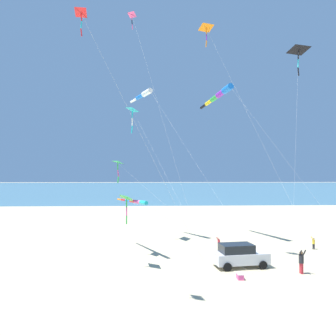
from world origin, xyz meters
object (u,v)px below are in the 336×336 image
Objects in this scene: person_adult_flyer at (301,260)px; kite_windsock_magenta_far_left at (143,95)px; parked_car at (239,255)px; kite_delta_rainbow_low_near at (83,15)px; kite_delta_orange_high_right at (207,29)px; kite_delta_striped_overhead at (299,51)px; kite_delta_white_trailing at (133,17)px; kite_windsock_long_streamer_left at (135,201)px; kite_delta_teal_far_right at (127,198)px; cooler_box at (240,276)px; kite_delta_small_distant at (118,163)px; person_child_green_jacket at (313,242)px; kite_windsock_yellow_midlevel at (219,95)px; kite_delta_purple_drifting at (133,110)px; person_child_grey_jacket at (219,243)px.

kite_windsock_magenta_far_left reaches higher than person_adult_flyer.
kite_delta_rainbow_low_near is (7.27, -10.90, 15.50)m from parked_car.
kite_delta_striped_overhead is at bearing 110.37° from kite_delta_orange_high_right.
kite_delta_white_trailing is 2.10× the size of kite_windsock_long_streamer_left.
kite_delta_striped_overhead is at bearing 128.64° from parked_car.
kite_windsock_long_streamer_left is at bearing 176.18° from kite_delta_teal_far_right.
kite_delta_striped_overhead reaches higher than kite_windsock_long_streamer_left.
cooler_box is 0.06× the size of kite_delta_teal_far_right.
kite_windsock_long_streamer_left is at bearing 123.57° from kite_delta_small_distant.
kite_delta_white_trailing is (-0.87, 0.37, 15.12)m from kite_delta_teal_far_right.
kite_delta_small_distant reaches higher than kite_delta_teal_far_right.
kite_windsock_magenta_far_left is (-11.43, 0.87, 11.30)m from kite_delta_teal_far_right.
kite_delta_rainbow_low_near is 0.80× the size of kite_delta_white_trailing.
kite_delta_rainbow_low_near is 9.58m from kite_delta_white_trailing.
parked_car is 2.45× the size of person_adult_flyer.
person_child_green_jacket is 0.06× the size of kite_delta_striped_overhead.
kite_windsock_magenta_far_left is (-13.50, -12.31, 15.80)m from person_adult_flyer.
kite_windsock_yellow_midlevel is at bearing -120.62° from kite_delta_striped_overhead.
kite_delta_small_distant is 1.03× the size of kite_windsock_long_streamer_left.
cooler_box is 0.04× the size of kite_windsock_magenta_far_left.
kite_windsock_long_streamer_left reaches higher than parked_car.
kite_delta_white_trailing is 10.97m from kite_delta_purple_drifting.
cooler_box is 12.99m from person_child_green_jacket.
kite_delta_purple_drifting reaches higher than person_adult_flyer.
person_child_grey_jacket is 0.07× the size of kite_windsock_magenta_far_left.
kite_delta_striped_overhead is 2.06× the size of kite_windsock_long_streamer_left.
person_adult_flyer is at bearing 62.68° from kite_windsock_long_streamer_left.
kite_windsock_long_streamer_left is (-4.58, 0.31, -0.63)m from kite_delta_teal_far_right.
cooler_box is 23.77m from kite_delta_striped_overhead.
kite_windsock_magenta_far_left reaches higher than kite_delta_teal_far_right.
kite_delta_teal_far_right reaches higher than cooler_box.
kite_delta_white_trailing reaches higher than kite_windsock_magenta_far_left.
parked_car is 10.66m from kite_windsock_long_streamer_left.
person_child_grey_jacket is at bearing 120.76° from kite_delta_white_trailing.
kite_windsock_yellow_midlevel reaches higher than cooler_box.
person_child_green_jacket is at bearing 58.34° from kite_windsock_yellow_midlevel.
parked_car is at bearing 4.38° from person_child_grey_jacket.
person_child_grey_jacket is 9.33m from kite_windsock_long_streamer_left.
kite_delta_white_trailing is at bearing 0.94° from kite_windsock_long_streamer_left.
kite_delta_orange_high_right reaches higher than kite_windsock_magenta_far_left.
parked_car is 3.13m from cooler_box.
person_child_green_jacket is 18.20m from kite_windsock_long_streamer_left.
cooler_box is 0.04× the size of kite_delta_rainbow_low_near.
kite_windsock_long_streamer_left is (6.85, -0.56, -11.93)m from kite_windsock_magenta_far_left.
person_child_green_jacket is 0.12× the size of kite_delta_teal_far_right.
kite_delta_orange_high_right reaches higher than kite_delta_rainbow_low_near.
kite_delta_small_distant is at bearing -162.52° from kite_delta_teal_far_right.
kite_delta_white_trailing is at bearing 164.81° from kite_delta_rainbow_low_near.
person_adult_flyer is at bearing -24.87° from kite_delta_striped_overhead.
kite_delta_small_distant is (-2.75, -1.51, -12.13)m from kite_delta_white_trailing.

